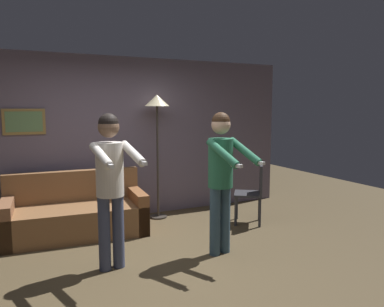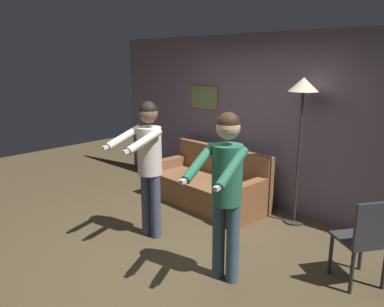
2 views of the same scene
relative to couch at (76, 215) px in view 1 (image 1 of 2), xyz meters
name	(u,v)px [view 1 (image 1 of 2)]	position (x,y,z in m)	size (l,w,h in m)	color
ground_plane	(153,265)	(0.62, -1.46, -0.28)	(12.00, 12.00, 0.00)	#4F412A
back_wall_assembly	(107,139)	(0.61, 0.61, 1.02)	(6.40, 0.09, 2.60)	slate
couch	(76,215)	(0.00, 0.00, 0.00)	(1.96, 0.98, 0.87)	brown
torchiere_lamp	(157,112)	(1.34, 0.28, 1.44)	(0.39, 0.39, 2.00)	#332D28
person_standing_left	(110,176)	(0.19, -1.36, 0.78)	(0.48, 0.74, 1.73)	#404765
person_standing_right	(222,169)	(1.49, -1.50, 0.78)	(0.51, 0.72, 1.74)	#365368
dining_chair_distant	(254,190)	(2.57, -0.65, 0.25)	(0.58, 0.58, 0.93)	#2D2D33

